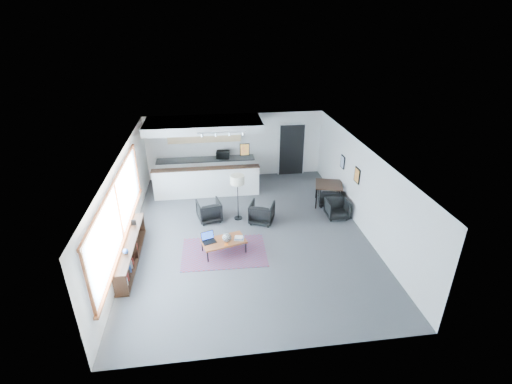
{
  "coord_description": "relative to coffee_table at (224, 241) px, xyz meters",
  "views": [
    {
      "loc": [
        -1.05,
        -9.67,
        6.1
      ],
      "look_at": [
        0.29,
        0.4,
        1.18
      ],
      "focal_mm": 26.0,
      "sensor_mm": 36.0,
      "label": 1
    }
  ],
  "objects": [
    {
      "name": "dining_chair_near",
      "position": [
        3.79,
        1.52,
        -0.07
      ],
      "size": [
        0.57,
        0.54,
        0.59
      ],
      "primitive_type": "imported",
      "rotation": [
        0.0,
        0.0,
        0.0
      ],
      "color": "black",
      "rests_on": "floor"
    },
    {
      "name": "book_stack",
      "position": [
        0.43,
        0.01,
        0.07
      ],
      "size": [
        0.3,
        0.26,
        0.08
      ],
      "rotation": [
        0.0,
        0.0,
        -0.2
      ],
      "color": "silver",
      "rests_on": "coffee_table"
    },
    {
      "name": "floor_lamp",
      "position": [
        0.57,
        1.86,
        0.98
      ],
      "size": [
        0.51,
        0.51,
        1.54
      ],
      "rotation": [
        0.0,
        0.0,
        0.17
      ],
      "color": "black",
      "rests_on": "floor"
    },
    {
      "name": "dining_table",
      "position": [
        3.79,
        2.47,
        0.34
      ],
      "size": [
        1.13,
        1.13,
        0.77
      ],
      "rotation": [
        0.0,
        0.0,
        -0.28
      ],
      "color": "black",
      "rests_on": "floor"
    },
    {
      "name": "ceramic_pot",
      "position": [
        0.09,
        -0.05,
        0.16
      ],
      "size": [
        0.25,
        0.25,
        0.25
      ],
      "rotation": [
        0.0,
        0.0,
        -0.19
      ],
      "color": "gray",
      "rests_on": "coffee_table"
    },
    {
      "name": "console",
      "position": [
        -2.5,
        -0.11,
        -0.04
      ],
      "size": [
        0.35,
        3.0,
        0.8
      ],
      "color": "black",
      "rests_on": "floor"
    },
    {
      "name": "armchair_left",
      "position": [
        -0.37,
        1.9,
        0.01
      ],
      "size": [
        0.85,
        0.82,
        0.74
      ],
      "primitive_type": "imported",
      "rotation": [
        0.0,
        0.0,
        3.36
      ],
      "color": "black",
      "rests_on": "floor"
    },
    {
      "name": "dining_chair_far",
      "position": [
        3.79,
        2.41,
        -0.06
      ],
      "size": [
        0.68,
        0.65,
        0.6
      ],
      "primitive_type": "imported",
      "rotation": [
        0.0,
        0.0,
        2.94
      ],
      "color": "black",
      "rests_on": "floor"
    },
    {
      "name": "kitchenette",
      "position": [
        -0.4,
        4.65,
        1.02
      ],
      "size": [
        4.2,
        1.96,
        2.6
      ],
      "color": "white",
      "rests_on": "floor"
    },
    {
      "name": "coffee_table",
      "position": [
        0.0,
        0.0,
        0.0
      ],
      "size": [
        1.32,
        0.94,
        0.39
      ],
      "rotation": [
        0.0,
        0.0,
        0.27
      ],
      "color": "brown",
      "rests_on": "floor"
    },
    {
      "name": "room",
      "position": [
        0.79,
        0.94,
        0.94
      ],
      "size": [
        7.02,
        9.02,
        2.62
      ],
      "color": "#464648",
      "rests_on": "ground"
    },
    {
      "name": "doorway",
      "position": [
        3.09,
        5.36,
        0.71
      ],
      "size": [
        1.1,
        0.12,
        2.15
      ],
      "color": "black",
      "rests_on": "room"
    },
    {
      "name": "wall_art_lower",
      "position": [
        4.26,
        1.34,
        1.19
      ],
      "size": [
        0.03,
        0.38,
        0.48
      ],
      "color": "black",
      "rests_on": "room"
    },
    {
      "name": "coaster",
      "position": [
        0.06,
        -0.21,
        0.03
      ],
      "size": [
        0.1,
        0.1,
        0.01
      ],
      "rotation": [
        0.0,
        0.0,
        -0.01
      ],
      "color": "#E5590C",
      "rests_on": "coffee_table"
    },
    {
      "name": "window",
      "position": [
        -2.67,
        0.04,
        1.09
      ],
      "size": [
        0.1,
        5.95,
        1.66
      ],
      "color": "#8CBFFF",
      "rests_on": "room"
    },
    {
      "name": "kilim_rug",
      "position": [
        -0.0,
        -0.0,
        -0.35
      ],
      "size": [
        2.39,
        1.66,
        0.01
      ],
      "rotation": [
        0.0,
        0.0,
        -0.02
      ],
      "color": "#502A40",
      "rests_on": "floor"
    },
    {
      "name": "wall_art_upper",
      "position": [
        4.26,
        2.64,
        1.14
      ],
      "size": [
        0.03,
        0.34,
        0.44
      ],
      "color": "black",
      "rests_on": "room"
    },
    {
      "name": "microwave",
      "position": [
        0.28,
        5.09,
        0.74
      ],
      "size": [
        0.55,
        0.36,
        0.35
      ],
      "primitive_type": "imported",
      "rotation": [
        0.0,
        0.0,
        -0.15
      ],
      "color": "black",
      "rests_on": "kitchenette"
    },
    {
      "name": "armchair_right",
      "position": [
        1.3,
        1.54,
        0.01
      ],
      "size": [
        0.93,
        0.9,
        0.75
      ],
      "primitive_type": "imported",
      "rotation": [
        0.0,
        0.0,
        2.77
      ],
      "color": "black",
      "rests_on": "floor"
    },
    {
      "name": "track_light",
      "position": [
        0.2,
        3.14,
        2.17
      ],
      "size": [
        1.6,
        0.07,
        0.15
      ],
      "color": "silver",
      "rests_on": "room"
    },
    {
      "name": "laptop",
      "position": [
        -0.42,
        0.04,
        0.1
      ],
      "size": [
        0.44,
        0.4,
        0.26
      ],
      "rotation": [
        0.0,
        0.0,
        0.35
      ],
      "color": "black",
      "rests_on": "coffee_table"
    }
  ]
}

